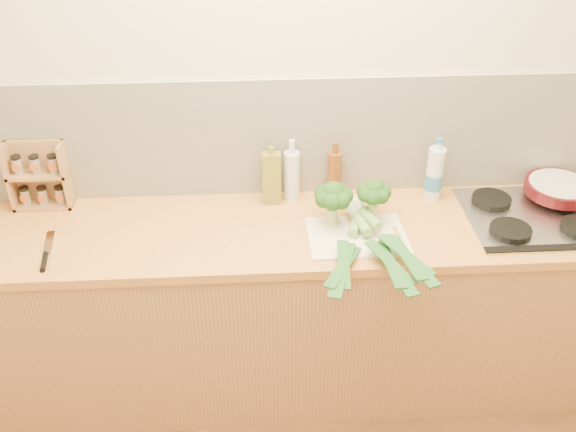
% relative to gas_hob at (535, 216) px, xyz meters
% --- Properties ---
extents(room_shell, '(3.50, 3.50, 3.50)m').
position_rel_gas_hob_xyz_m(room_shell, '(-1.02, 0.29, 0.26)').
color(room_shell, beige).
rests_on(room_shell, ground).
extents(counter, '(3.20, 0.62, 0.90)m').
position_rel_gas_hob_xyz_m(counter, '(-1.02, 0.00, -0.46)').
color(counter, '#B17749').
rests_on(counter, ground).
extents(gas_hob, '(0.58, 0.50, 0.04)m').
position_rel_gas_hob_xyz_m(gas_hob, '(0.00, 0.00, 0.00)').
color(gas_hob, silver).
rests_on(gas_hob, counter).
extents(chopping_board, '(0.41, 0.31, 0.01)m').
position_rel_gas_hob_xyz_m(chopping_board, '(-0.78, -0.09, -0.01)').
color(chopping_board, white).
rests_on(chopping_board, counter).
extents(broccoli_left, '(0.16, 0.16, 0.20)m').
position_rel_gas_hob_xyz_m(broccoli_left, '(-0.87, -0.00, 0.13)').
color(broccoli_left, '#B2BF6F').
rests_on(broccoli_left, chopping_board).
extents(broccoli_right, '(0.14, 0.14, 0.20)m').
position_rel_gas_hob_xyz_m(broccoli_right, '(-0.70, 0.01, 0.14)').
color(broccoli_right, '#B2BF6F').
rests_on(broccoli_right, chopping_board).
extents(leek_front, '(0.25, 0.63, 0.04)m').
position_rel_gas_hob_xyz_m(leek_front, '(-0.81, -0.13, 0.02)').
color(leek_front, white).
rests_on(leek_front, chopping_board).
extents(leek_mid, '(0.20, 0.64, 0.04)m').
position_rel_gas_hob_xyz_m(leek_mid, '(-0.74, -0.15, 0.04)').
color(leek_mid, white).
rests_on(leek_mid, chopping_board).
extents(leek_back, '(0.26, 0.62, 0.04)m').
position_rel_gas_hob_xyz_m(leek_back, '(-0.70, -0.14, 0.06)').
color(leek_back, white).
rests_on(leek_back, chopping_board).
extents(chefs_knife, '(0.06, 0.28, 0.02)m').
position_rel_gas_hob_xyz_m(chefs_knife, '(-2.02, -0.16, -0.01)').
color(chefs_knife, silver).
rests_on(chefs_knife, counter).
extents(skillet, '(0.43, 0.30, 0.05)m').
position_rel_gas_hob_xyz_m(skillet, '(0.16, 0.14, 0.05)').
color(skillet, '#450B0F').
rests_on(skillet, gas_hob).
extents(spice_rack, '(0.25, 0.10, 0.30)m').
position_rel_gas_hob_xyz_m(spice_rack, '(-2.12, 0.25, 0.12)').
color(spice_rack, '#B2764C').
rests_on(spice_rack, counter).
extents(oil_tin, '(0.08, 0.05, 0.27)m').
position_rel_gas_hob_xyz_m(oil_tin, '(-1.12, 0.20, 0.11)').
color(oil_tin, olive).
rests_on(oil_tin, counter).
extents(glass_bottle, '(0.07, 0.07, 0.29)m').
position_rel_gas_hob_xyz_m(glass_bottle, '(-1.03, 0.23, 0.11)').
color(glass_bottle, silver).
rests_on(glass_bottle, counter).
extents(amber_bottle, '(0.06, 0.06, 0.27)m').
position_rel_gas_hob_xyz_m(amber_bottle, '(-0.84, 0.23, 0.10)').
color(amber_bottle, brown).
rests_on(amber_bottle, counter).
extents(water_bottle, '(0.08, 0.08, 0.28)m').
position_rel_gas_hob_xyz_m(water_bottle, '(-0.40, 0.20, 0.10)').
color(water_bottle, silver).
rests_on(water_bottle, counter).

